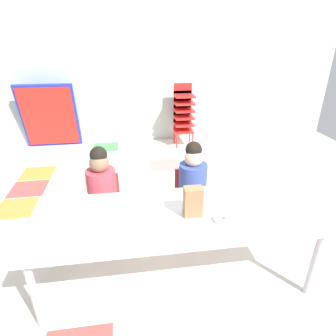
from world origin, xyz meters
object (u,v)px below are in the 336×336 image
at_px(kid_chair_red_stack, 183,112).
at_px(seated_child_middle_seat, 193,179).
at_px(paper_plate_center_table, 140,223).
at_px(paper_bag_brown, 193,202).
at_px(paper_plate_near_edge, 221,221).
at_px(craft_table, 176,219).
at_px(seated_child_near_camera, 102,186).
at_px(folded_activity_table, 49,117).
at_px(donut_powdered_on_plate, 221,218).

bearing_deg(kid_chair_red_stack, seated_child_middle_seat, -99.19).
bearing_deg(seated_child_middle_seat, paper_plate_center_table, -127.75).
relative_size(paper_bag_brown, paper_plate_near_edge, 1.22).
height_order(craft_table, seated_child_near_camera, seated_child_near_camera).
height_order(kid_chair_red_stack, paper_bag_brown, kid_chair_red_stack).
bearing_deg(folded_activity_table, seated_child_middle_seat, -54.23).
distance_m(seated_child_near_camera, kid_chair_red_stack, 2.67).
distance_m(seated_child_middle_seat, paper_plate_near_edge, 0.74).
xyz_separation_m(seated_child_middle_seat, kid_chair_red_stack, (0.39, 2.38, 0.02)).
bearing_deg(paper_plate_center_table, paper_bag_brown, 7.95).
bearing_deg(folded_activity_table, paper_plate_near_edge, -60.35).
bearing_deg(folded_activity_table, paper_bag_brown, -61.97).
bearing_deg(kid_chair_red_stack, paper_plate_center_table, -106.59).
bearing_deg(donut_powdered_on_plate, seated_child_middle_seat, 92.57).
bearing_deg(craft_table, seated_child_near_camera, 133.71).
bearing_deg(paper_plate_center_table, craft_table, 17.31).
bearing_deg(folded_activity_table, donut_powdered_on_plate, -60.35).
xyz_separation_m(craft_table, seated_child_near_camera, (-0.57, 0.60, -0.00)).
bearing_deg(seated_child_middle_seat, kid_chair_red_stack, 80.81).
distance_m(seated_child_middle_seat, folded_activity_table, 3.15).
distance_m(seated_child_middle_seat, paper_plate_center_table, 0.86).
relative_size(seated_child_near_camera, paper_plate_center_table, 5.10).
bearing_deg(kid_chair_red_stack, craft_table, -102.22).
distance_m(craft_table, folded_activity_table, 3.52).
bearing_deg(donut_powdered_on_plate, paper_bag_brown, 148.69).
height_order(seated_child_near_camera, kid_chair_red_stack, kid_chair_red_stack).
relative_size(seated_child_middle_seat, paper_plate_near_edge, 5.10).
xyz_separation_m(seated_child_middle_seat, paper_plate_near_edge, (0.03, -0.74, 0.05)).
bearing_deg(paper_plate_near_edge, kid_chair_red_stack, 83.55).
bearing_deg(donut_powdered_on_plate, paper_plate_near_edge, 0.00).
xyz_separation_m(craft_table, paper_plate_near_edge, (0.29, -0.14, 0.05)).
relative_size(seated_child_middle_seat, kid_chair_red_stack, 0.88).
relative_size(folded_activity_table, paper_bag_brown, 4.94).
height_order(paper_plate_near_edge, paper_plate_center_table, same).
xyz_separation_m(paper_plate_near_edge, donut_powdered_on_plate, (0.00, 0.00, 0.02)).
xyz_separation_m(folded_activity_table, paper_bag_brown, (1.69, -3.18, 0.18)).
bearing_deg(seated_child_near_camera, kid_chair_red_stack, 62.95).
xyz_separation_m(seated_child_near_camera, seated_child_middle_seat, (0.83, 0.00, 0.00)).
relative_size(paper_bag_brown, paper_plate_center_table, 1.22).
bearing_deg(kid_chair_red_stack, folded_activity_table, 175.58).
bearing_deg(craft_table, paper_plate_center_table, -162.69).
distance_m(craft_table, donut_powdered_on_plate, 0.33).
distance_m(kid_chair_red_stack, donut_powdered_on_plate, 3.14).
bearing_deg(seated_child_near_camera, paper_plate_center_table, -65.97).
bearing_deg(folded_activity_table, paper_plate_center_table, -67.91).
distance_m(folded_activity_table, paper_plate_center_table, 3.49).
distance_m(paper_plate_center_table, donut_powdered_on_plate, 0.56).
relative_size(craft_table, donut_powdered_on_plate, 17.13).
bearing_deg(folded_activity_table, kid_chair_red_stack, -4.42).
relative_size(craft_table, kid_chair_red_stack, 2.00).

